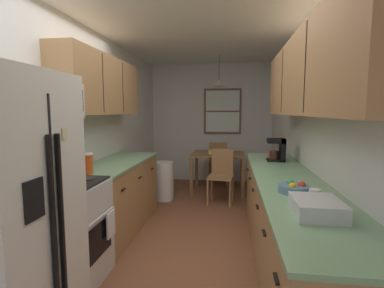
{
  "coord_description": "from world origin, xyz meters",
  "views": [
    {
      "loc": [
        0.46,
        -2.7,
        1.54
      ],
      "look_at": [
        -0.09,
        1.25,
        1.08
      ],
      "focal_mm": 27.02,
      "sensor_mm": 36.0,
      "label": 1
    }
  ],
  "objects_px": {
    "refrigerator": "(1,217)",
    "stove_range": "(65,232)",
    "storage_canister": "(87,164)",
    "trash_bin": "(164,181)",
    "dish_rack": "(317,207)",
    "microwave_over_range": "(46,100)",
    "table_serving_bowl": "(214,152)",
    "fruit_bowl": "(294,188)",
    "coffee_maker": "(278,149)",
    "dining_chair_near": "(221,173)",
    "mug_spare": "(271,154)",
    "mug_by_coffeemaker": "(315,196)",
    "dining_table": "(218,159)",
    "dining_chair_far": "(218,161)"
  },
  "relations": [
    {
      "from": "dining_chair_far",
      "to": "refrigerator",
      "type": "bearing_deg",
      "value": -104.1
    },
    {
      "from": "dining_table",
      "to": "mug_by_coffeemaker",
      "type": "xyz_separation_m",
      "value": [
        0.84,
        -3.33,
        0.31
      ]
    },
    {
      "from": "dining_table",
      "to": "table_serving_bowl",
      "type": "bearing_deg",
      "value": -153.51
    },
    {
      "from": "coffee_maker",
      "to": "dining_chair_far",
      "type": "bearing_deg",
      "value": 111.12
    },
    {
      "from": "dining_chair_far",
      "to": "coffee_maker",
      "type": "relative_size",
      "value": 3.09
    },
    {
      "from": "stove_range",
      "to": "dining_chair_far",
      "type": "height_order",
      "value": "stove_range"
    },
    {
      "from": "mug_by_coffeemaker",
      "to": "table_serving_bowl",
      "type": "bearing_deg",
      "value": 105.62
    },
    {
      "from": "dining_table",
      "to": "fruit_bowl",
      "type": "relative_size",
      "value": 3.98
    },
    {
      "from": "dining_chair_far",
      "to": "table_serving_bowl",
      "type": "relative_size",
      "value": 4.33
    },
    {
      "from": "microwave_over_range",
      "to": "dining_chair_far",
      "type": "bearing_deg",
      "value": 70.97
    },
    {
      "from": "coffee_maker",
      "to": "stove_range",
      "type": "bearing_deg",
      "value": -143.71
    },
    {
      "from": "coffee_maker",
      "to": "mug_by_coffeemaker",
      "type": "relative_size",
      "value": 2.51
    },
    {
      "from": "stove_range",
      "to": "refrigerator",
      "type": "bearing_deg",
      "value": -86.05
    },
    {
      "from": "storage_canister",
      "to": "mug_spare",
      "type": "relative_size",
      "value": 1.75
    },
    {
      "from": "mug_spare",
      "to": "coffee_maker",
      "type": "bearing_deg",
      "value": -81.7
    },
    {
      "from": "dining_table",
      "to": "coffee_maker",
      "type": "bearing_deg",
      "value": -62.65
    },
    {
      "from": "dining_chair_far",
      "to": "trash_bin",
      "type": "height_order",
      "value": "dining_chair_far"
    },
    {
      "from": "stove_range",
      "to": "mug_spare",
      "type": "xyz_separation_m",
      "value": [
        1.99,
        1.83,
        0.47
      ]
    },
    {
      "from": "dish_rack",
      "to": "storage_canister",
      "type": "bearing_deg",
      "value": 155.38
    },
    {
      "from": "stove_range",
      "to": "fruit_bowl",
      "type": "height_order",
      "value": "stove_range"
    },
    {
      "from": "storage_canister",
      "to": "coffee_maker",
      "type": "relative_size",
      "value": 0.73
    },
    {
      "from": "mug_by_coffeemaker",
      "to": "dish_rack",
      "type": "relative_size",
      "value": 0.34
    },
    {
      "from": "stove_range",
      "to": "dining_chair_near",
      "type": "bearing_deg",
      "value": 62.9
    },
    {
      "from": "refrigerator",
      "to": "fruit_bowl",
      "type": "height_order",
      "value": "refrigerator"
    },
    {
      "from": "refrigerator",
      "to": "stove_range",
      "type": "xyz_separation_m",
      "value": [
        -0.05,
        0.74,
        -0.42
      ]
    },
    {
      "from": "dish_rack",
      "to": "table_serving_bowl",
      "type": "bearing_deg",
      "value": 103.62
    },
    {
      "from": "mug_by_coffeemaker",
      "to": "dining_chair_near",
      "type": "bearing_deg",
      "value": 105.45
    },
    {
      "from": "microwave_over_range",
      "to": "mug_by_coffeemaker",
      "type": "height_order",
      "value": "microwave_over_range"
    },
    {
      "from": "table_serving_bowl",
      "to": "storage_canister",
      "type": "bearing_deg",
      "value": -112.98
    },
    {
      "from": "dining_chair_far",
      "to": "mug_spare",
      "type": "bearing_deg",
      "value": -66.84
    },
    {
      "from": "dining_chair_near",
      "to": "mug_spare",
      "type": "bearing_deg",
      "value": -43.96
    },
    {
      "from": "fruit_bowl",
      "to": "storage_canister",
      "type": "bearing_deg",
      "value": 168.14
    },
    {
      "from": "dining_chair_far",
      "to": "storage_canister",
      "type": "distance_m",
      "value": 3.54
    },
    {
      "from": "refrigerator",
      "to": "stove_range",
      "type": "height_order",
      "value": "refrigerator"
    },
    {
      "from": "refrigerator",
      "to": "storage_canister",
      "type": "distance_m",
      "value": 1.18
    },
    {
      "from": "refrigerator",
      "to": "microwave_over_range",
      "type": "height_order",
      "value": "microwave_over_range"
    },
    {
      "from": "refrigerator",
      "to": "coffee_maker",
      "type": "height_order",
      "value": "refrigerator"
    },
    {
      "from": "storage_canister",
      "to": "table_serving_bowl",
      "type": "relative_size",
      "value": 1.03
    },
    {
      "from": "microwave_over_range",
      "to": "mug_spare",
      "type": "xyz_separation_m",
      "value": [
        2.1,
        1.83,
        -0.69
      ]
    },
    {
      "from": "mug_spare",
      "to": "table_serving_bowl",
      "type": "distance_m",
      "value": 1.54
    },
    {
      "from": "trash_bin",
      "to": "table_serving_bowl",
      "type": "relative_size",
      "value": 3.2
    },
    {
      "from": "microwave_over_range",
      "to": "table_serving_bowl",
      "type": "xyz_separation_m",
      "value": [
        1.23,
        3.08,
        -0.85
      ]
    },
    {
      "from": "dish_rack",
      "to": "coffee_maker",
      "type": "bearing_deg",
      "value": 88.13
    },
    {
      "from": "trash_bin",
      "to": "dish_rack",
      "type": "distance_m",
      "value": 3.48
    },
    {
      "from": "dish_rack",
      "to": "dining_table",
      "type": "bearing_deg",
      "value": 102.2
    },
    {
      "from": "table_serving_bowl",
      "to": "mug_spare",
      "type": "bearing_deg",
      "value": -55.06
    },
    {
      "from": "stove_range",
      "to": "mug_by_coffeemaker",
      "type": "distance_m",
      "value": 2.1
    },
    {
      "from": "dining_chair_near",
      "to": "table_serving_bowl",
      "type": "xyz_separation_m",
      "value": [
        -0.17,
        0.57,
        0.28
      ]
    },
    {
      "from": "stove_range",
      "to": "dining_chair_far",
      "type": "bearing_deg",
      "value": 72.55
    },
    {
      "from": "coffee_maker",
      "to": "mug_spare",
      "type": "distance_m",
      "value": 0.35
    }
  ]
}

